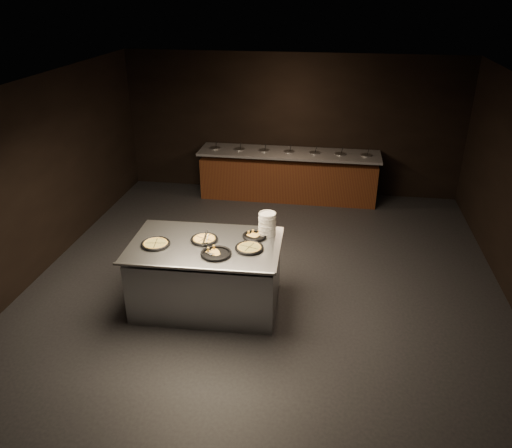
# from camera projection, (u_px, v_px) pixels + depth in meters

# --- Properties ---
(room) EXTENTS (7.02, 8.02, 2.92)m
(room) POSITION_uv_depth(u_px,v_px,m) (265.00, 199.00, 6.81)
(room) COLOR black
(room) RESTS_ON ground
(salad_bar) EXTENTS (3.70, 0.83, 1.18)m
(salad_bar) POSITION_uv_depth(u_px,v_px,m) (288.00, 178.00, 10.41)
(salad_bar) COLOR #4E2A12
(salad_bar) RESTS_ON ground
(serving_counter) EXTENTS (2.06, 1.35, 0.97)m
(serving_counter) POSITION_uv_depth(u_px,v_px,m) (207.00, 276.00, 6.87)
(serving_counter) COLOR #B4B6BB
(serving_counter) RESTS_ON ground
(plate_stack) EXTENTS (0.24, 0.24, 0.32)m
(plate_stack) POSITION_uv_depth(u_px,v_px,m) (267.00, 224.00, 6.84)
(plate_stack) COLOR silver
(plate_stack) RESTS_ON serving_counter
(pan_veggie_whole) EXTENTS (0.39, 0.39, 0.04)m
(pan_veggie_whole) POSITION_uv_depth(u_px,v_px,m) (156.00, 244.00, 6.61)
(pan_veggie_whole) COLOR black
(pan_veggie_whole) RESTS_ON serving_counter
(pan_cheese_whole) EXTENTS (0.37, 0.37, 0.04)m
(pan_cheese_whole) POSITION_uv_depth(u_px,v_px,m) (204.00, 239.00, 6.73)
(pan_cheese_whole) COLOR black
(pan_cheese_whole) RESTS_ON serving_counter
(pan_cheese_slices_a) EXTENTS (0.33, 0.33, 0.04)m
(pan_cheese_slices_a) POSITION_uv_depth(u_px,v_px,m) (255.00, 236.00, 6.82)
(pan_cheese_slices_a) COLOR black
(pan_cheese_slices_a) RESTS_ON serving_counter
(pan_cheese_slices_b) EXTENTS (0.40, 0.40, 0.04)m
(pan_cheese_slices_b) POSITION_uv_depth(u_px,v_px,m) (216.00, 253.00, 6.38)
(pan_cheese_slices_b) COLOR black
(pan_cheese_slices_b) RESTS_ON serving_counter
(pan_veggie_slices) EXTENTS (0.38, 0.38, 0.04)m
(pan_veggie_slices) POSITION_uv_depth(u_px,v_px,m) (249.00, 248.00, 6.51)
(pan_veggie_slices) COLOR black
(pan_veggie_slices) RESTS_ON serving_counter
(server_left) EXTENTS (0.11, 0.35, 0.17)m
(server_left) POSITION_uv_depth(u_px,v_px,m) (206.00, 238.00, 6.62)
(server_left) COLOR #B4B6BB
(server_left) RESTS_ON serving_counter
(server_right) EXTENTS (0.24, 0.24, 0.15)m
(server_right) POSITION_uv_depth(u_px,v_px,m) (207.00, 247.00, 6.43)
(server_right) COLOR #B4B6BB
(server_right) RESTS_ON serving_counter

